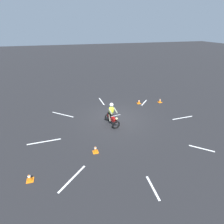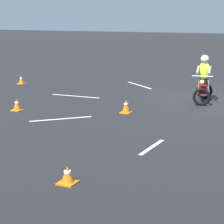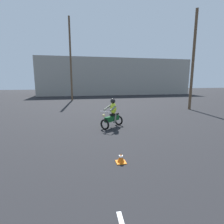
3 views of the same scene
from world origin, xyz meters
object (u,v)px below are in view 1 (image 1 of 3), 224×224
Objects in this scene: motorcycle_rider_foreground at (112,115)px; traffic_cone_far_center at (139,102)px; traffic_cone_near_right at (29,178)px; traffic_cone_mid_left at (95,149)px; traffic_cone_mid_center at (160,101)px.

traffic_cone_far_center is at bearing -148.87° from motorcycle_rider_foreground.
traffic_cone_near_right is 0.90× the size of traffic_cone_mid_left.
traffic_cone_near_right reaches higher than traffic_cone_mid_center.
traffic_cone_mid_center is at bearing 171.00° from traffic_cone_far_center.
motorcycle_rider_foreground is 6.48m from traffic_cone_near_right.
traffic_cone_far_center is at bearing -9.00° from traffic_cone_mid_center.
motorcycle_rider_foreground is at bearing -122.36° from traffic_cone_mid_left.
motorcycle_rider_foreground is 3.85× the size of traffic_cone_mid_left.
traffic_cone_far_center is at bearing -141.28° from traffic_cone_near_right.
traffic_cone_near_right is at bearing 19.02° from traffic_cone_mid_left.
traffic_cone_mid_center is at bearing -163.55° from motorcycle_rider_foreground.
motorcycle_rider_foreground is 4.20× the size of traffic_cone_far_center.
motorcycle_rider_foreground is at bearing 25.47° from traffic_cone_mid_center.
traffic_cone_far_center is (-3.45, -2.91, -0.54)m from motorcycle_rider_foreground.
traffic_cone_far_center is (-5.22, -5.71, -0.02)m from traffic_cone_mid_left.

